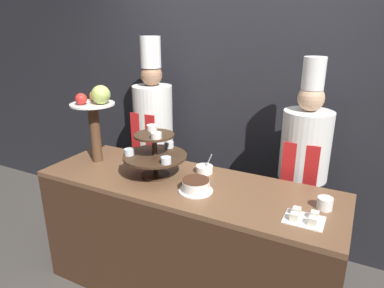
# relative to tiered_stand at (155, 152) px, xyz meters

# --- Properties ---
(wall_back) EXTENTS (10.00, 0.06, 2.80)m
(wall_back) POSITION_rel_tiered_stand_xyz_m (0.24, 1.00, 0.28)
(wall_back) COLOR #232328
(wall_back) RESTS_ON ground_plane
(buffet_counter) EXTENTS (2.14, 0.70, 0.93)m
(buffet_counter) POSITION_rel_tiered_stand_xyz_m (0.24, 0.01, -0.65)
(buffet_counter) COLOR #422819
(buffet_counter) RESTS_ON ground_plane
(tiered_stand) EXTENTS (0.46, 0.46, 0.36)m
(tiered_stand) POSITION_rel_tiered_stand_xyz_m (0.00, 0.00, 0.00)
(tiered_stand) COLOR #3D2819
(tiered_stand) RESTS_ON buffet_counter
(fruit_pedestal) EXTENTS (0.34, 0.34, 0.61)m
(fruit_pedestal) POSITION_rel_tiered_stand_xyz_m (-0.55, 0.03, 0.23)
(fruit_pedestal) COLOR brown
(fruit_pedestal) RESTS_ON buffet_counter
(cake_round) EXTENTS (0.23, 0.23, 0.08)m
(cake_round) POSITION_rel_tiered_stand_xyz_m (0.37, -0.08, -0.14)
(cake_round) COLOR white
(cake_round) RESTS_ON buffet_counter
(cup_white) EXTENTS (0.09, 0.09, 0.07)m
(cup_white) POSITION_rel_tiered_stand_xyz_m (1.15, 0.06, -0.15)
(cup_white) COLOR white
(cup_white) RESTS_ON buffet_counter
(cake_square_tray) EXTENTS (0.22, 0.17, 0.05)m
(cake_square_tray) POSITION_rel_tiered_stand_xyz_m (1.06, -0.12, -0.17)
(cake_square_tray) COLOR white
(cake_square_tray) RESTS_ON buffet_counter
(serving_bowl_far) EXTENTS (0.13, 0.13, 0.16)m
(serving_bowl_far) POSITION_rel_tiered_stand_xyz_m (0.29, 0.21, -0.16)
(serving_bowl_far) COLOR white
(serving_bowl_far) RESTS_ON buffet_counter
(chef_left) EXTENTS (0.36, 0.36, 1.88)m
(chef_left) POSITION_rel_tiered_stand_xyz_m (-0.43, 0.63, -0.09)
(chef_left) COLOR #28282D
(chef_left) RESTS_ON ground_plane
(chef_center_left) EXTENTS (0.36, 0.36, 1.76)m
(chef_center_left) POSITION_rel_tiered_stand_xyz_m (0.92, 0.63, -0.16)
(chef_center_left) COLOR #38332D
(chef_center_left) RESTS_ON ground_plane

